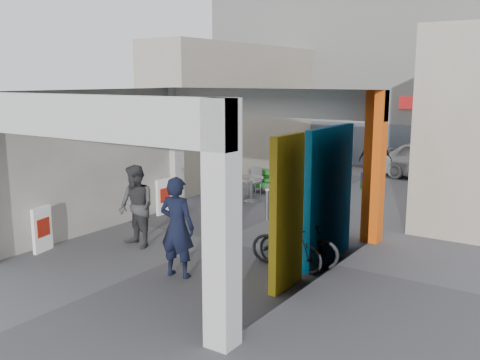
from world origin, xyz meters
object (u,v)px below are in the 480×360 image
Objects in this scene: produce_stand at (270,184)px; white_van at (434,161)px; man_crates at (375,160)px; border_collie at (223,231)px; man_with_dog at (177,227)px; man_back_turned at (136,207)px; bicycle_front at (295,243)px; bicycle_rear at (290,247)px; cafe_set at (253,189)px; man_elderly at (335,208)px.

white_van is at bearing 35.57° from produce_stand.
man_crates is 0.45× the size of white_van.
border_collie is 2.50m from man_with_dog.
border_collie is 0.33× the size of man_with_dog.
man_back_turned reaches higher than bicycle_front.
border_collie is 2.34m from bicycle_rear.
man_back_turned is at bearing 61.64° from man_crates.
man_crates is at bearing 31.35° from produce_stand.
man_with_dog is 1.02× the size of man_crates.
produce_stand is 0.61× the size of man_back_turned.
bicycle_front is at bearing 26.36° from man_back_turned.
bicycle_front is at bearing -141.57° from man_with_dog.
produce_stand is at bearing -81.60° from man_with_dog.
man_back_turned reaches higher than bicycle_rear.
man_with_dog is 0.46× the size of white_van.
bicycle_front is (1.60, 1.76, -0.50)m from man_with_dog.
white_van is (3.88, 6.49, 0.38)m from cafe_set.
white_van is at bearing 8.49° from bicycle_rear.
man_back_turned is (0.48, -6.69, 0.64)m from produce_stand.
man_elderly reaches higher than bicycle_rear.
cafe_set is 4.51m from border_collie.
man_back_turned is 9.88m from man_crates.
cafe_set is at bearing -105.78° from produce_stand.
produce_stand is 0.63× the size of bicycle_front.
white_van is (1.51, 12.96, -0.26)m from man_with_dog.
bicycle_rear is (2.20, -0.78, 0.21)m from border_collie.
man_elderly is 7.09m from man_crates.
bicycle_front reaches higher than bicycle_rear.
produce_stand is at bearing 41.65° from bicycle_rear.
bicycle_front is (3.55, 0.87, -0.46)m from man_back_turned.
bicycle_rear is at bearing -71.41° from man_elderly.
produce_stand is 0.27× the size of white_van.
man_back_turned reaches higher than produce_stand.
man_elderly is at bearing 16.07° from border_collie.
man_with_dog is 1.27× the size of bicycle_rear.
man_crates is (0.71, 8.25, 0.70)m from border_collie.
man_back_turned is at bearing -104.19° from produce_stand.
border_collie is 2.28m from bicycle_front.
bicycle_front is (2.20, -0.56, 0.22)m from border_collie.
man_back_turned is 12.55m from white_van.
man_back_turned is at bearing -85.61° from cafe_set.
produce_stand is 6.74m from man_back_turned.
man_with_dog is 1.05× the size of man_back_turned.
white_van reaches higher than cafe_set.
produce_stand is 0.68× the size of man_elderly.
man_elderly is at bearing 86.08° from man_crates.
man_back_turned is (-1.95, 0.89, -0.04)m from man_with_dog.
cafe_set and bicycle_front have the same top height.
man_with_dog is 13.05m from white_van.
white_van is at bearing 86.67° from man_back_turned.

